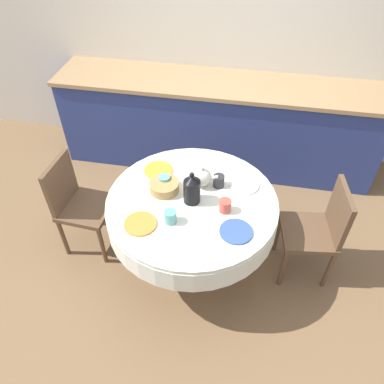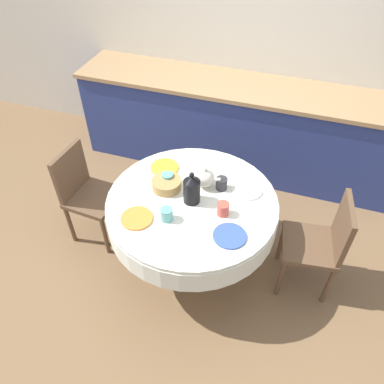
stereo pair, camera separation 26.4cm
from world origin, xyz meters
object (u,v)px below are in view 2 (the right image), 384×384
object	(u,v)px
chair_left	(321,242)
teapot	(205,178)
chair_right	(86,191)
coffee_carafe	(191,189)

from	to	relation	value
chair_left	teapot	world-z (taller)	teapot
chair_right	coffee_carafe	distance (m)	1.03
chair_left	chair_right	xyz separation A→B (m)	(-1.92, -0.07, 0.00)
chair_right	coffee_carafe	size ratio (longest dim) A/B	3.33
chair_left	chair_right	world-z (taller)	same
chair_right	coffee_carafe	bearing A→B (deg)	89.67
chair_left	coffee_carafe	world-z (taller)	coffee_carafe
chair_left	chair_right	size ratio (longest dim) A/B	1.00
chair_left	teapot	distance (m)	0.97
coffee_carafe	teapot	size ratio (longest dim) A/B	1.36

